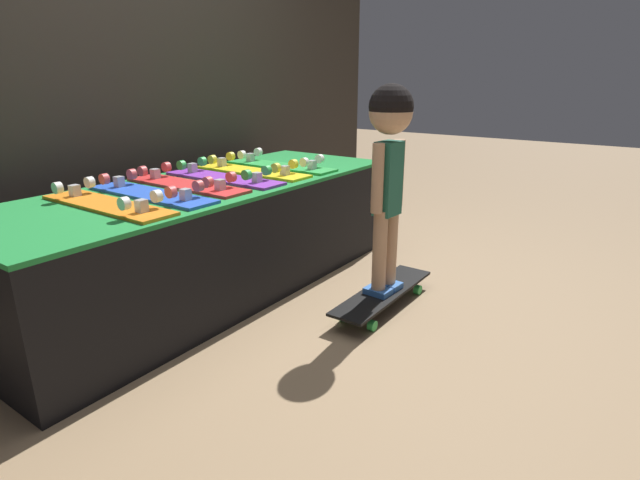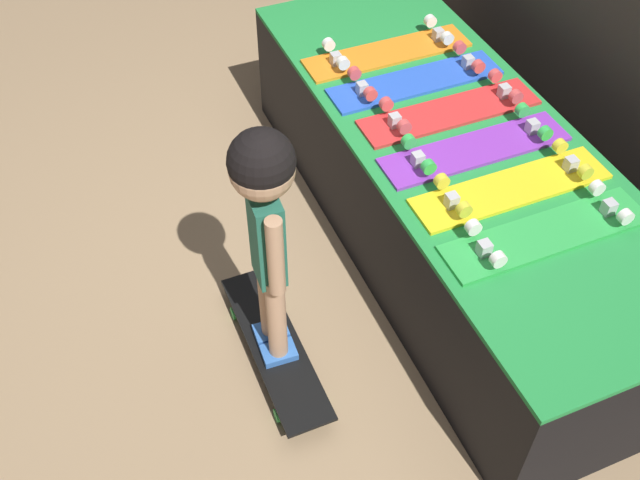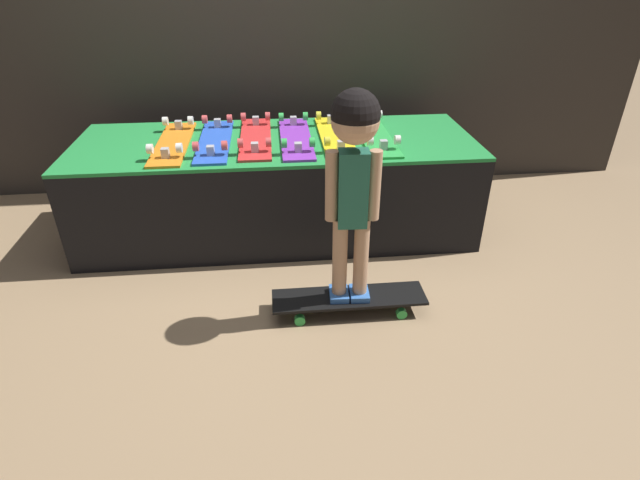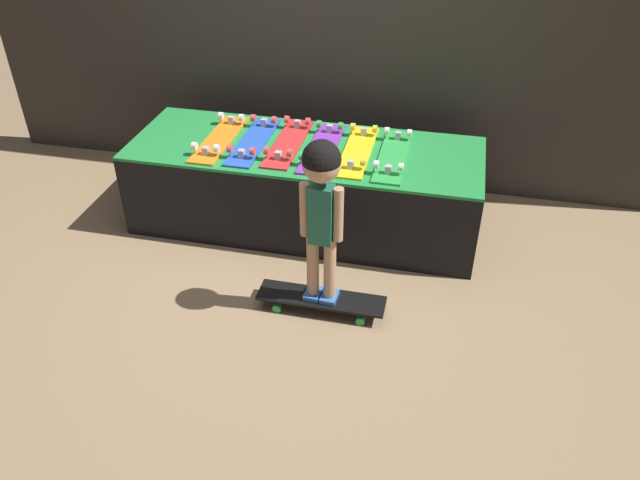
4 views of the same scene
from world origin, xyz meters
name	(u,v)px [view 3 (image 3 of 4)]	position (x,y,z in m)	size (l,w,h in m)	color
ground_plane	(283,272)	(0.00, 0.00, 0.00)	(16.00, 16.00, 0.00)	#9E7F5B
back_wall	(268,2)	(0.00, 1.28, 1.28)	(5.40, 0.10, 2.55)	#332D28
display_rack	(278,186)	(0.00, 0.52, 0.30)	(2.37, 0.85, 0.60)	black
skateboard_orange_on_rack	(173,142)	(-0.59, 0.50, 0.61)	(0.18, 0.75, 0.09)	orange
skateboard_blue_on_rack	(215,139)	(-0.36, 0.51, 0.61)	(0.18, 0.75, 0.09)	blue
skateboard_red_on_rack	(256,137)	(-0.12, 0.54, 0.61)	(0.18, 0.75, 0.09)	red
skateboard_purple_on_rack	(296,137)	(0.12, 0.52, 0.61)	(0.18, 0.75, 0.09)	purple
skateboard_yellow_on_rack	(335,135)	(0.36, 0.53, 0.61)	(0.18, 0.75, 0.09)	yellow
skateboard_green_on_rack	(375,134)	(0.59, 0.51, 0.61)	(0.18, 0.75, 0.09)	green
skateboard_on_floor	(349,299)	(0.32, -0.38, 0.07)	(0.76, 0.19, 0.09)	black
child	(354,161)	(0.32, -0.38, 0.80)	(0.24, 0.21, 1.01)	#3870C6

